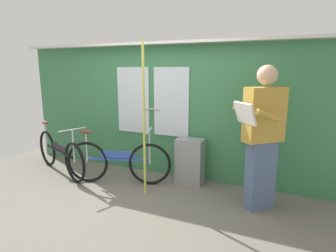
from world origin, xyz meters
The scene contains 7 objects.
ground_plane centered at (0.00, 0.00, -0.02)m, with size 6.37×3.94×0.04m, color #666056.
train_door_wall centered at (-0.01, 1.16, 1.13)m, with size 5.37×0.28×2.15m.
bicycle_near_door centered at (-1.61, 0.44, 0.35)m, with size 1.62×0.76×0.86m.
bicycle_leaning_behind centered at (-0.46, 0.47, 0.35)m, with size 1.57×0.65×0.86m.
passenger_reading_newspaper centered at (1.62, 0.54, 0.95)m, with size 0.64×0.63×1.80m.
trash_bin_by_wall centered at (0.54, 0.95, 0.35)m, with size 0.41×0.28×0.70m, color gray.
handrail_pole centered at (0.08, 0.33, 1.06)m, with size 0.04×0.04×2.11m, color #C6C14C.
Camera 1 is at (1.91, -2.96, 1.76)m, focal length 29.92 mm.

